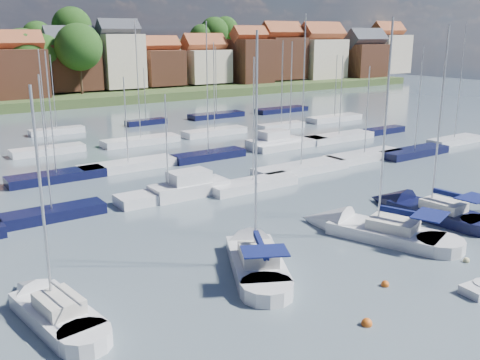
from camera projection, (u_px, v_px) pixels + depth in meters
ground at (148, 150)px, 66.09m from camera, size 260.00×260.00×0.00m
sailboat_left at (253, 255)px, 33.60m from camera, size 7.74×11.33×15.26m
sailboat_centre at (365, 230)px, 38.03m from camera, size 6.99×12.29×16.19m
sailboat_navy at (421, 210)px, 42.32m from camera, size 3.84×11.51×15.69m
sailboat_far at (49, 309)px, 27.09m from camera, size 3.78×9.70×12.62m
buoy_b at (367, 325)px, 26.21m from camera, size 0.55×0.55×0.55m
buoy_c at (385, 286)px, 30.29m from camera, size 0.46×0.46×0.46m
buoy_d at (466, 262)px, 33.48m from camera, size 0.41×0.41×0.41m
buoy_e at (354, 227)px, 39.58m from camera, size 0.46×0.46×0.46m
marina_field at (180, 151)px, 63.16m from camera, size 79.62×41.41×15.93m
far_shore_town at (3, 71)px, 139.76m from camera, size 212.46×90.00×22.27m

